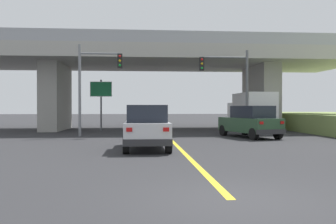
{
  "coord_description": "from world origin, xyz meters",
  "views": [
    {
      "loc": [
        -1.9,
        -7.34,
        1.9
      ],
      "look_at": [
        -0.22,
        13.55,
        1.66
      ],
      "focal_mm": 39.04,
      "sensor_mm": 36.0,
      "label": 1
    }
  ],
  "objects_px": {
    "box_truck": "(251,111)",
    "traffic_signal_nearside": "(231,80)",
    "highway_sign": "(101,93)",
    "traffic_signal_farside": "(93,78)",
    "suv_lead": "(147,127)",
    "suv_crossing": "(250,122)",
    "sedan_oncoming": "(147,115)"
  },
  "relations": [
    {
      "from": "suv_lead",
      "to": "traffic_signal_nearside",
      "type": "xyz_separation_m",
      "value": [
        6.21,
        8.79,
        2.89
      ]
    },
    {
      "from": "box_truck",
      "to": "traffic_signal_nearside",
      "type": "distance_m",
      "value": 5.79
    },
    {
      "from": "suv_lead",
      "to": "traffic_signal_nearside",
      "type": "relative_size",
      "value": 0.76
    },
    {
      "from": "traffic_signal_farside",
      "to": "sedan_oncoming",
      "type": "bearing_deg",
      "value": 77.61
    },
    {
      "from": "sedan_oncoming",
      "to": "highway_sign",
      "type": "relative_size",
      "value": 1.03
    },
    {
      "from": "box_truck",
      "to": "sedan_oncoming",
      "type": "height_order",
      "value": "box_truck"
    },
    {
      "from": "sedan_oncoming",
      "to": "traffic_signal_nearside",
      "type": "height_order",
      "value": "traffic_signal_nearside"
    },
    {
      "from": "suv_lead",
      "to": "box_truck",
      "type": "distance_m",
      "value": 16.09
    },
    {
      "from": "suv_crossing",
      "to": "box_truck",
      "type": "height_order",
      "value": "box_truck"
    },
    {
      "from": "box_truck",
      "to": "sedan_oncoming",
      "type": "distance_m",
      "value": 15.13
    },
    {
      "from": "traffic_signal_nearside",
      "to": "highway_sign",
      "type": "distance_m",
      "value": 10.88
    },
    {
      "from": "box_truck",
      "to": "traffic_signal_farside",
      "type": "relative_size",
      "value": 1.13
    },
    {
      "from": "highway_sign",
      "to": "sedan_oncoming",
      "type": "bearing_deg",
      "value": 71.51
    },
    {
      "from": "sedan_oncoming",
      "to": "highway_sign",
      "type": "xyz_separation_m",
      "value": [
        -4.04,
        -12.09,
        2.09
      ]
    },
    {
      "from": "suv_lead",
      "to": "box_truck",
      "type": "xyz_separation_m",
      "value": [
        9.05,
        13.29,
        0.62
      ]
    },
    {
      "from": "traffic_signal_farside",
      "to": "highway_sign",
      "type": "distance_m",
      "value": 5.91
    },
    {
      "from": "suv_lead",
      "to": "suv_crossing",
      "type": "relative_size",
      "value": 0.89
    },
    {
      "from": "box_truck",
      "to": "suv_lead",
      "type": "bearing_deg",
      "value": -124.27
    },
    {
      "from": "suv_crossing",
      "to": "box_truck",
      "type": "relative_size",
      "value": 0.74
    },
    {
      "from": "suv_crossing",
      "to": "highway_sign",
      "type": "distance_m",
      "value": 12.91
    },
    {
      "from": "suv_crossing",
      "to": "traffic_signal_nearside",
      "type": "height_order",
      "value": "traffic_signal_nearside"
    },
    {
      "from": "highway_sign",
      "to": "traffic_signal_nearside",
      "type": "bearing_deg",
      "value": -27.04
    },
    {
      "from": "sedan_oncoming",
      "to": "traffic_signal_farside",
      "type": "xyz_separation_m",
      "value": [
        -3.94,
        -17.95,
        2.88
      ]
    },
    {
      "from": "traffic_signal_farside",
      "to": "highway_sign",
      "type": "bearing_deg",
      "value": 90.96
    },
    {
      "from": "suv_lead",
      "to": "highway_sign",
      "type": "xyz_separation_m",
      "value": [
        -3.46,
        13.72,
        2.09
      ]
    },
    {
      "from": "traffic_signal_nearside",
      "to": "suv_crossing",
      "type": "bearing_deg",
      "value": -79.04
    },
    {
      "from": "traffic_signal_nearside",
      "to": "highway_sign",
      "type": "bearing_deg",
      "value": 152.96
    },
    {
      "from": "traffic_signal_farside",
      "to": "suv_crossing",
      "type": "bearing_deg",
      "value": -10.03
    },
    {
      "from": "box_truck",
      "to": "highway_sign",
      "type": "distance_m",
      "value": 12.6
    },
    {
      "from": "suv_lead",
      "to": "suv_crossing",
      "type": "distance_m",
      "value": 9.07
    },
    {
      "from": "traffic_signal_nearside",
      "to": "traffic_signal_farside",
      "type": "height_order",
      "value": "traffic_signal_farside"
    },
    {
      "from": "suv_lead",
      "to": "traffic_signal_farside",
      "type": "distance_m",
      "value": 9.02
    }
  ]
}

